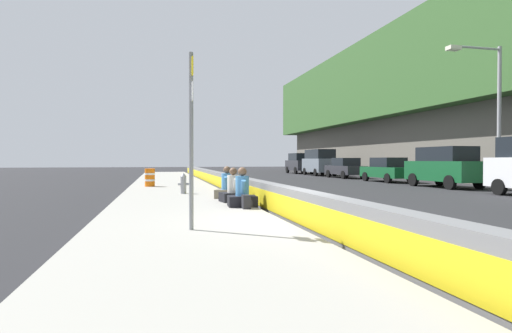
{
  "coord_description": "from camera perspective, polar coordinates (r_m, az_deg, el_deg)",
  "views": [
    {
      "loc": [
        -9.26,
        3.31,
        1.57
      ],
      "look_at": [
        4.95,
        -0.02,
        1.33
      ],
      "focal_mm": 29.13,
      "sensor_mm": 36.0,
      "label": 1
    }
  ],
  "objects": [
    {
      "name": "ground_plane",
      "position": [
        9.96,
        6.48,
        -8.12
      ],
      "size": [
        160.0,
        160.0,
        0.0
      ],
      "primitive_type": "plane",
      "color": "#232326",
      "rests_on": "ground"
    },
    {
      "name": "parked_car_third",
      "position": [
        25.56,
        24.53,
        0.01
      ],
      "size": [
        4.85,
        2.16,
        2.28
      ],
      "color": "#145128",
      "rests_on": "ground_plane"
    },
    {
      "name": "fire_hydrant",
      "position": [
        17.7,
        -9.94,
        -2.23
      ],
      "size": [
        0.26,
        0.46,
        0.88
      ],
      "color": "gray",
      "rests_on": "sidewalk_strip"
    },
    {
      "name": "seated_person_foreground",
      "position": [
        12.67,
        -1.9,
        -3.82
      ],
      "size": [
        0.78,
        0.9,
        1.2
      ],
      "color": "black",
      "rests_on": "sidewalk_strip"
    },
    {
      "name": "parked_car_midline",
      "position": [
        36.03,
        12.15,
        -0.19
      ],
      "size": [
        4.55,
        2.04,
        1.71
      ],
      "color": "#28282D",
      "rests_on": "ground_plane"
    },
    {
      "name": "seated_person_middle",
      "position": [
        14.11,
        -3.15,
        -3.38
      ],
      "size": [
        0.82,
        0.92,
        1.16
      ],
      "color": "black",
      "rests_on": "sidewalk_strip"
    },
    {
      "name": "jersey_barrier",
      "position": [
        9.9,
        6.46,
        -5.69
      ],
      "size": [
        76.0,
        0.45,
        0.85
      ],
      "color": "slate",
      "rests_on": "ground_plane"
    },
    {
      "name": "construction_barrel",
      "position": [
        22.77,
        -14.37,
        -1.46
      ],
      "size": [
        0.54,
        0.54,
        0.95
      ],
      "color": "orange",
      "rests_on": "sidewalk_strip"
    },
    {
      "name": "backpack",
      "position": [
        12.11,
        -1.32,
        -4.89
      ],
      "size": [
        0.32,
        0.28,
        0.4
      ],
      "color": "#232328",
      "rests_on": "sidewalk_strip"
    },
    {
      "name": "parked_car_fourth",
      "position": [
        30.47,
        17.61,
        -0.41
      ],
      "size": [
        4.55,
        2.06,
        1.71
      ],
      "color": "#145128",
      "rests_on": "ground_plane"
    },
    {
      "name": "seated_person_rear",
      "position": [
        15.45,
        -4.01,
        -2.97
      ],
      "size": [
        0.94,
        1.02,
        1.18
      ],
      "color": "#706651",
      "rests_on": "sidewalk_strip"
    },
    {
      "name": "sidewalk_strip",
      "position": [
        9.4,
        -9.08,
        -8.23
      ],
      "size": [
        80.0,
        4.4,
        0.14
      ],
      "primitive_type": "cube",
      "color": "gray",
      "rests_on": "ground_plane"
    },
    {
      "name": "parked_car_far",
      "position": [
        41.4,
        8.69,
        0.65
      ],
      "size": [
        5.16,
        2.23,
        2.56
      ],
      "color": "slate",
      "rests_on": "ground_plane"
    },
    {
      "name": "route_sign_post",
      "position": [
        8.54,
        -8.87,
        5.25
      ],
      "size": [
        0.44,
        0.09,
        3.6
      ],
      "color": "gray",
      "rests_on": "sidewalk_strip"
    },
    {
      "name": "parked_car_farther",
      "position": [
        47.07,
        5.97,
        0.48
      ],
      "size": [
        4.82,
        2.1,
        2.28
      ],
      "color": "#28282D",
      "rests_on": "ground_plane"
    },
    {
      "name": "street_lamp",
      "position": [
        24.86,
        29.52,
        7.78
      ],
      "size": [
        0.44,
        3.2,
        7.44
      ],
      "color": "#9E9EA3",
      "rests_on": "ground_plane"
    }
  ]
}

